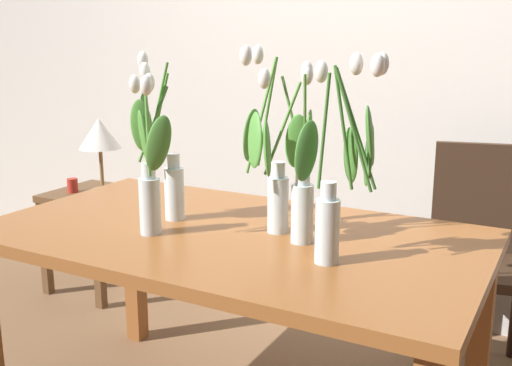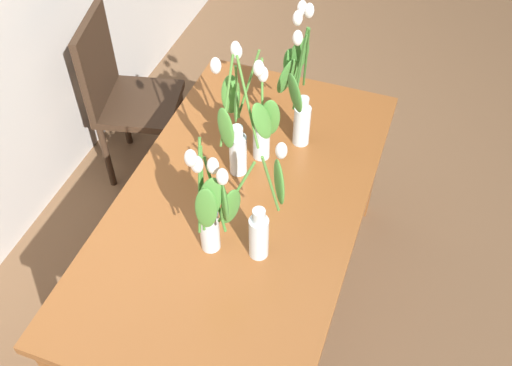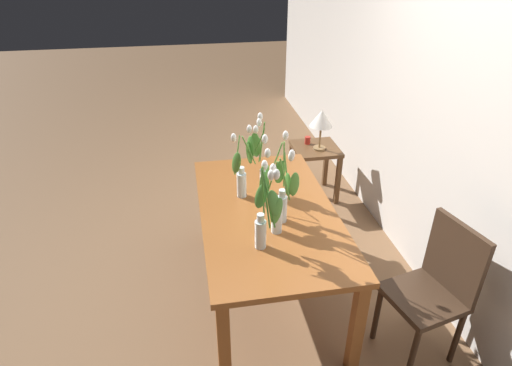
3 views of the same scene
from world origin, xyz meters
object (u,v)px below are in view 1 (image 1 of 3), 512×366
at_px(tulip_vase_1, 339,180).
at_px(tulip_vase_2, 296,185).
at_px(tulip_vase_4, 161,159).
at_px(pillar_candle, 73,185).
at_px(side_table, 95,213).
at_px(table_lamp, 100,136).
at_px(dining_table, 231,257).
at_px(tulip_vase_3, 275,168).
at_px(tulip_vase_0, 150,178).
at_px(dining_chair, 481,245).

bearing_deg(tulip_vase_1, tulip_vase_2, 149.43).
height_order(tulip_vase_4, pillar_candle, tulip_vase_4).
distance_m(side_table, table_lamp, 0.43).
relative_size(dining_table, tulip_vase_1, 2.79).
height_order(dining_table, pillar_candle, dining_table).
bearing_deg(side_table, pillar_candle, -146.33).
bearing_deg(tulip_vase_3, tulip_vase_4, -171.84).
xyz_separation_m(tulip_vase_0, table_lamp, (-1.05, 0.91, -0.06)).
bearing_deg(side_table, tulip_vase_4, -35.83).
bearing_deg(table_lamp, side_table, -157.30).
distance_m(tulip_vase_3, dining_chair, 1.08).
relative_size(tulip_vase_0, tulip_vase_1, 0.88).
xyz_separation_m(dining_table, tulip_vase_0, (-0.21, -0.14, 0.27)).
bearing_deg(tulip_vase_3, pillar_candle, 157.53).
distance_m(tulip_vase_1, dining_chair, 1.12).
relative_size(tulip_vase_3, dining_chair, 0.63).
bearing_deg(dining_table, side_table, 150.17).
height_order(dining_table, tulip_vase_4, tulip_vase_4).
distance_m(dining_table, side_table, 1.52).
bearing_deg(dining_chair, side_table, -175.58).
bearing_deg(tulip_vase_4, tulip_vase_3, 8.16).
xyz_separation_m(tulip_vase_0, tulip_vase_2, (0.44, 0.15, -0.00)).
height_order(tulip_vase_3, side_table, tulip_vase_3).
bearing_deg(dining_table, dining_chair, 54.01).
bearing_deg(tulip_vase_3, table_lamp, 152.88).
bearing_deg(dining_table, table_lamp, 148.57).
relative_size(dining_table, tulip_vase_2, 2.95).
distance_m(tulip_vase_2, tulip_vase_3, 0.11).
height_order(dining_chair, pillar_candle, dining_chair).
bearing_deg(table_lamp, tulip_vase_3, -27.12).
xyz_separation_m(tulip_vase_0, pillar_candle, (-1.19, 0.83, -0.33)).
bearing_deg(tulip_vase_1, tulip_vase_4, 172.16).
relative_size(tulip_vase_0, tulip_vase_4, 0.89).
bearing_deg(tulip_vase_2, dining_table, -177.29).
relative_size(tulip_vase_2, tulip_vase_3, 0.92).
height_order(tulip_vase_2, tulip_vase_4, tulip_vase_4).
relative_size(tulip_vase_0, pillar_candle, 6.72).
bearing_deg(tulip_vase_0, dining_table, 32.93).
xyz_separation_m(tulip_vase_0, tulip_vase_1, (0.61, 0.04, 0.05)).
bearing_deg(dining_chair, dining_table, -125.99).
bearing_deg(tulip_vase_0, table_lamp, 139.15).
bearing_deg(tulip_vase_3, tulip_vase_1, -29.09).
relative_size(dining_table, table_lamp, 4.02).
bearing_deg(table_lamp, dining_chair, 3.93).
xyz_separation_m(dining_chair, pillar_candle, (-2.05, -0.21, 0.06)).
distance_m(tulip_vase_4, side_table, 1.38).
relative_size(tulip_vase_4, table_lamp, 1.43).
bearing_deg(tulip_vase_2, tulip_vase_0, -161.36).
bearing_deg(side_table, dining_chair, 4.42).
height_order(tulip_vase_1, side_table, tulip_vase_1).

